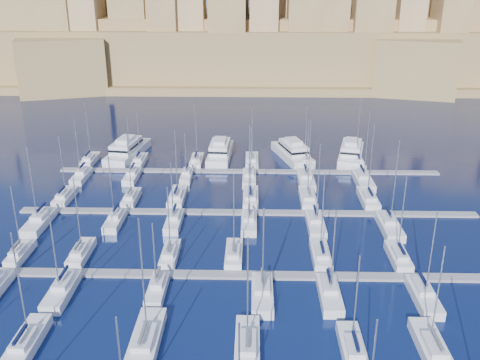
{
  "coord_description": "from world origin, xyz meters",
  "views": [
    {
      "loc": [
        0.92,
        -79.65,
        41.17
      ],
      "look_at": [
        -1.23,
        6.0,
        8.14
      ],
      "focal_mm": 40.0,
      "sensor_mm": 36.0,
      "label": 1
    }
  ],
  "objects_px": {
    "motor_yacht_a": "(127,150)",
    "motor_yacht_c": "(293,152)",
    "sailboat_4": "(353,349)",
    "sailboat_2": "(146,339)",
    "motor_yacht_b": "(220,151)",
    "motor_yacht_d": "(351,152)"
  },
  "relations": [
    {
      "from": "motor_yacht_a",
      "to": "motor_yacht_c",
      "type": "bearing_deg",
      "value": -1.06
    },
    {
      "from": "sailboat_4",
      "to": "motor_yacht_a",
      "type": "relative_size",
      "value": 0.68
    },
    {
      "from": "motor_yacht_c",
      "to": "motor_yacht_d",
      "type": "xyz_separation_m",
      "value": [
        13.89,
        0.12,
        0.0
      ]
    },
    {
      "from": "motor_yacht_a",
      "to": "sailboat_2",
      "type": "bearing_deg",
      "value": -75.73
    },
    {
      "from": "sailboat_4",
      "to": "motor_yacht_a",
      "type": "distance_m",
      "value": 82.54
    },
    {
      "from": "motor_yacht_b",
      "to": "motor_yacht_d",
      "type": "distance_m",
      "value": 31.18
    },
    {
      "from": "sailboat_2",
      "to": "motor_yacht_c",
      "type": "bearing_deg",
      "value": 72.46
    },
    {
      "from": "motor_yacht_c",
      "to": "sailboat_2",
      "type": "bearing_deg",
      "value": -107.54
    },
    {
      "from": "sailboat_4",
      "to": "motor_yacht_a",
      "type": "bearing_deg",
      "value": 120.59
    },
    {
      "from": "motor_yacht_b",
      "to": "motor_yacht_a",
      "type": "bearing_deg",
      "value": 178.15
    },
    {
      "from": "sailboat_4",
      "to": "motor_yacht_c",
      "type": "relative_size",
      "value": 0.74
    },
    {
      "from": "motor_yacht_a",
      "to": "motor_yacht_b",
      "type": "height_order",
      "value": "same"
    },
    {
      "from": "sailboat_2",
      "to": "motor_yacht_c",
      "type": "height_order",
      "value": "sailboat_2"
    },
    {
      "from": "sailboat_2",
      "to": "motor_yacht_b",
      "type": "height_order",
      "value": "sailboat_2"
    },
    {
      "from": "sailboat_2",
      "to": "motor_yacht_a",
      "type": "distance_m",
      "value": 72.27
    },
    {
      "from": "motor_yacht_a",
      "to": "motor_yacht_d",
      "type": "height_order",
      "value": "same"
    },
    {
      "from": "motor_yacht_b",
      "to": "sailboat_4",
      "type": "bearing_deg",
      "value": -74.44
    },
    {
      "from": "sailboat_2",
      "to": "motor_yacht_a",
      "type": "xyz_separation_m",
      "value": [
        -17.81,
        70.03,
        0.95
      ]
    },
    {
      "from": "motor_yacht_b",
      "to": "motor_yacht_c",
      "type": "bearing_deg",
      "value": -0.04
    },
    {
      "from": "sailboat_4",
      "to": "motor_yacht_b",
      "type": "relative_size",
      "value": 0.76
    },
    {
      "from": "sailboat_2",
      "to": "motor_yacht_c",
      "type": "distance_m",
      "value": 72.68
    },
    {
      "from": "motor_yacht_d",
      "to": "sailboat_2",
      "type": "bearing_deg",
      "value": -117.27
    }
  ]
}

